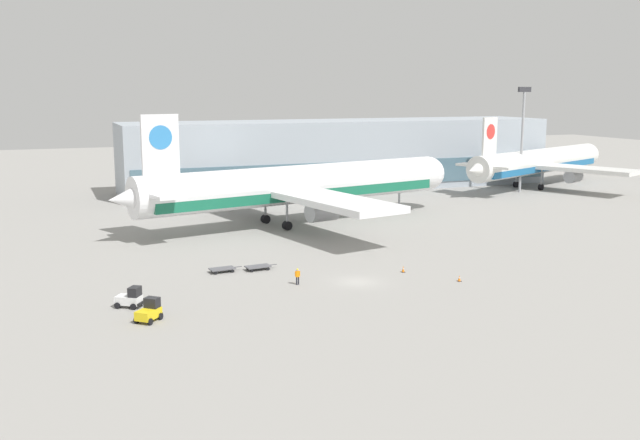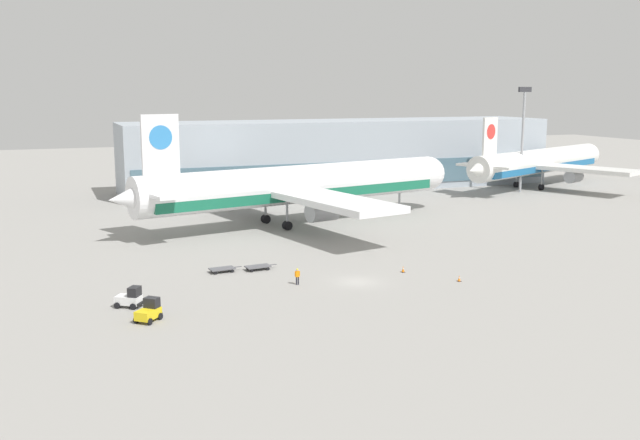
{
  "view_description": "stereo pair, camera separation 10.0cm",
  "coord_description": "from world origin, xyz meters",
  "px_view_note": "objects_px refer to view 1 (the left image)",
  "views": [
    {
      "loc": [
        -30.39,
        -66.99,
        20.07
      ],
      "look_at": [
        1.68,
        15.3,
        4.0
      ],
      "focal_mm": 40.0,
      "sensor_mm": 36.0,
      "label": 1
    },
    {
      "loc": [
        -30.3,
        -67.03,
        20.07
      ],
      "look_at": [
        1.68,
        15.3,
        4.0
      ],
      "focal_mm": 40.0,
      "sensor_mm": 36.0,
      "label": 2
    }
  ],
  "objects_px": {
    "baggage_dolly_lead": "(222,269)",
    "traffic_cone_far": "(459,278)",
    "light_mast": "(523,131)",
    "airplane_main": "(295,186)",
    "baggage_dolly_second": "(258,267)",
    "traffic_cone_near": "(403,269)",
    "airplane_distant": "(537,163)",
    "baggage_tug_mid": "(149,311)",
    "baggage_tug_foreground": "(130,298)",
    "ground_crew_near": "(298,275)"
  },
  "relations": [
    {
      "from": "airplane_distant",
      "to": "ground_crew_near",
      "type": "xyz_separation_m",
      "value": [
        -72.38,
        -54.05,
        -4.17
      ]
    },
    {
      "from": "airplane_distant",
      "to": "baggage_tug_mid",
      "type": "xyz_separation_m",
      "value": [
        -88.56,
        -60.52,
        -4.32
      ]
    },
    {
      "from": "airplane_main",
      "to": "traffic_cone_near",
      "type": "height_order",
      "value": "airplane_main"
    },
    {
      "from": "baggage_tug_foreground",
      "to": "baggage_dolly_lead",
      "type": "height_order",
      "value": "baggage_tug_foreground"
    },
    {
      "from": "airplane_distant",
      "to": "baggage_dolly_lead",
      "type": "distance_m",
      "value": 91.16
    },
    {
      "from": "light_mast",
      "to": "baggage_dolly_second",
      "type": "distance_m",
      "value": 79.71
    },
    {
      "from": "airplane_main",
      "to": "traffic_cone_far",
      "type": "bearing_deg",
      "value": -94.29
    },
    {
      "from": "traffic_cone_far",
      "to": "ground_crew_near",
      "type": "bearing_deg",
      "value": 163.1
    },
    {
      "from": "airplane_distant",
      "to": "ground_crew_near",
      "type": "bearing_deg",
      "value": -167.0
    },
    {
      "from": "airplane_main",
      "to": "traffic_cone_far",
      "type": "height_order",
      "value": "airplane_main"
    },
    {
      "from": "light_mast",
      "to": "airplane_main",
      "type": "relative_size",
      "value": 0.36
    },
    {
      "from": "light_mast",
      "to": "traffic_cone_near",
      "type": "height_order",
      "value": "light_mast"
    },
    {
      "from": "baggage_dolly_lead",
      "to": "baggage_dolly_second",
      "type": "distance_m",
      "value": 4.04
    },
    {
      "from": "baggage_dolly_lead",
      "to": "traffic_cone_near",
      "type": "distance_m",
      "value": 20.28
    },
    {
      "from": "airplane_distant",
      "to": "traffic_cone_near",
      "type": "height_order",
      "value": "airplane_distant"
    },
    {
      "from": "light_mast",
      "to": "ground_crew_near",
      "type": "xyz_separation_m",
      "value": [
        -64.77,
        -49.23,
        -11.16
      ]
    },
    {
      "from": "light_mast",
      "to": "ground_crew_near",
      "type": "relative_size",
      "value": 11.88
    },
    {
      "from": "baggage_dolly_lead",
      "to": "traffic_cone_near",
      "type": "xyz_separation_m",
      "value": [
        18.91,
        -7.34,
        -0.04
      ]
    },
    {
      "from": "ground_crew_near",
      "to": "airplane_main",
      "type": "bearing_deg",
      "value": -106.96
    },
    {
      "from": "baggage_dolly_lead",
      "to": "traffic_cone_far",
      "type": "distance_m",
      "value": 26.12
    },
    {
      "from": "baggage_tug_foreground",
      "to": "baggage_tug_mid",
      "type": "height_order",
      "value": "same"
    },
    {
      "from": "light_mast",
      "to": "airplane_distant",
      "type": "xyz_separation_m",
      "value": [
        7.61,
        4.82,
        -6.99
      ]
    },
    {
      "from": "ground_crew_near",
      "to": "traffic_cone_near",
      "type": "distance_m",
      "value": 12.82
    },
    {
      "from": "baggage_tug_foreground",
      "to": "baggage_dolly_lead",
      "type": "bearing_deg",
      "value": 74.5
    },
    {
      "from": "traffic_cone_far",
      "to": "baggage_dolly_lead",
      "type": "bearing_deg",
      "value": 150.2
    },
    {
      "from": "baggage_tug_foreground",
      "to": "baggage_dolly_second",
      "type": "height_order",
      "value": "baggage_tug_foreground"
    },
    {
      "from": "ground_crew_near",
      "to": "traffic_cone_far",
      "type": "bearing_deg",
      "value": 165.05
    },
    {
      "from": "baggage_dolly_lead",
      "to": "traffic_cone_near",
      "type": "relative_size",
      "value": 5.2
    },
    {
      "from": "light_mast",
      "to": "traffic_cone_far",
      "type": "distance_m",
      "value": 73.55
    },
    {
      "from": "baggage_tug_foreground",
      "to": "traffic_cone_far",
      "type": "distance_m",
      "value": 33.99
    },
    {
      "from": "traffic_cone_near",
      "to": "traffic_cone_far",
      "type": "relative_size",
      "value": 1.09
    },
    {
      "from": "light_mast",
      "to": "airplane_main",
      "type": "bearing_deg",
      "value": -162.73
    },
    {
      "from": "baggage_dolly_lead",
      "to": "baggage_dolly_second",
      "type": "height_order",
      "value": "same"
    },
    {
      "from": "ground_crew_near",
      "to": "baggage_tug_mid",
      "type": "bearing_deg",
      "value": 23.74
    },
    {
      "from": "traffic_cone_near",
      "to": "light_mast",
      "type": "bearing_deg",
      "value": 43.08
    },
    {
      "from": "baggage_tug_mid",
      "to": "baggage_dolly_lead",
      "type": "distance_m",
      "value": 17.6
    },
    {
      "from": "airplane_main",
      "to": "baggage_dolly_second",
      "type": "xyz_separation_m",
      "value": [
        -13.26,
        -25.07,
        -5.45
      ]
    },
    {
      "from": "light_mast",
      "to": "airplane_main",
      "type": "height_order",
      "value": "light_mast"
    },
    {
      "from": "baggage_dolly_lead",
      "to": "baggage_tug_mid",
      "type": "bearing_deg",
      "value": -130.2
    },
    {
      "from": "baggage_tug_mid",
      "to": "traffic_cone_near",
      "type": "relative_size",
      "value": 3.83
    },
    {
      "from": "airplane_distant",
      "to": "baggage_dolly_lead",
      "type": "xyz_separation_m",
      "value": [
        -78.5,
        -46.09,
        -4.81
      ]
    },
    {
      "from": "light_mast",
      "to": "traffic_cone_far",
      "type": "relative_size",
      "value": 31.3
    },
    {
      "from": "airplane_distant",
      "to": "light_mast",
      "type": "bearing_deg",
      "value": -171.4
    },
    {
      "from": "baggage_dolly_second",
      "to": "baggage_tug_mid",
      "type": "bearing_deg",
      "value": -140.53
    },
    {
      "from": "light_mast",
      "to": "baggage_dolly_second",
      "type": "bearing_deg",
      "value": -148.03
    },
    {
      "from": "baggage_tug_mid",
      "to": "traffic_cone_far",
      "type": "relative_size",
      "value": 4.16
    },
    {
      "from": "baggage_tug_mid",
      "to": "baggage_dolly_second",
      "type": "relative_size",
      "value": 0.74
    },
    {
      "from": "light_mast",
      "to": "airplane_distant",
      "type": "bearing_deg",
      "value": 32.35
    },
    {
      "from": "baggage_dolly_second",
      "to": "airplane_distant",
      "type": "bearing_deg",
      "value": 26.71
    },
    {
      "from": "ground_crew_near",
      "to": "baggage_tug_foreground",
      "type": "bearing_deg",
      "value": 7.67
    }
  ]
}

